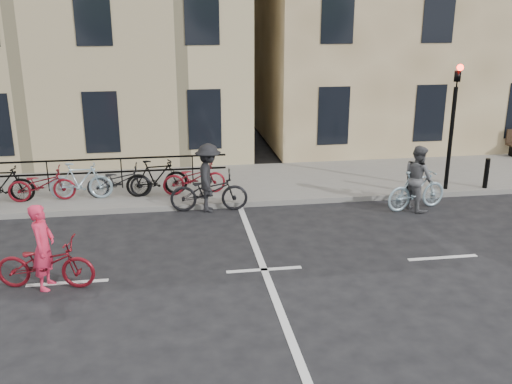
{
  "coord_description": "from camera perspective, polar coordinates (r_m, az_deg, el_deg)",
  "views": [
    {
      "loc": [
        -1.83,
        -10.77,
        5.22
      ],
      "look_at": [
        0.13,
        1.95,
        1.1
      ],
      "focal_mm": 40.0,
      "sensor_mm": 36.0,
      "label": 1
    }
  ],
  "objects": [
    {
      "name": "parked_bikes",
      "position": [
        16.65,
        -17.1,
        0.99
      ],
      "size": [
        8.3,
        1.23,
        1.05
      ],
      "color": "black",
      "rests_on": "sidewalk"
    },
    {
      "name": "bollard_west",
      "position": [
        18.23,
        22.05,
        1.75
      ],
      "size": [
        0.14,
        0.14,
        0.9
      ],
      "primitive_type": "cylinder",
      "color": "black",
      "rests_on": "sidewalk"
    },
    {
      "name": "sidewalk",
      "position": [
        17.67,
        -15.41,
        0.18
      ],
      "size": [
        46.0,
        4.0,
        0.15
      ],
      "primitive_type": "cube",
      "color": "slate",
      "rests_on": "ground"
    },
    {
      "name": "cyclist_pink",
      "position": [
        11.88,
        -20.37,
        -6.33
      ],
      "size": [
        2.02,
        0.98,
        1.72
      ],
      "rotation": [
        0.0,
        0.0,
        1.41
      ],
      "color": "maroon",
      "rests_on": "ground"
    },
    {
      "name": "cyclist_grey",
      "position": [
        16.04,
        15.84,
        0.78
      ],
      "size": [
        1.92,
        1.0,
        1.78
      ],
      "rotation": [
        0.0,
        0.0,
        1.81
      ],
      "color": "#8DAAB9",
      "rests_on": "ground"
    },
    {
      "name": "cyclist_dark",
      "position": [
        15.37,
        -4.74,
        0.72
      ],
      "size": [
        2.13,
        1.25,
        1.86
      ],
      "rotation": [
        0.0,
        0.0,
        1.5
      ],
      "color": "black",
      "rests_on": "ground"
    },
    {
      "name": "ground",
      "position": [
        12.11,
        0.82,
        -7.79
      ],
      "size": [
        120.0,
        120.0,
        0.0
      ],
      "primitive_type": "plane",
      "color": "black",
      "rests_on": "ground"
    },
    {
      "name": "traffic_light",
      "position": [
        17.33,
        19.16,
        7.6
      ],
      "size": [
        0.18,
        0.3,
        3.9
      ],
      "color": "black",
      "rests_on": "sidewalk"
    },
    {
      "name": "bollard_east",
      "position": [
        17.13,
        15.11,
        1.49
      ],
      "size": [
        0.14,
        0.14,
        0.9
      ],
      "primitive_type": "cylinder",
      "color": "black",
      "rests_on": "sidewalk"
    }
  ]
}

